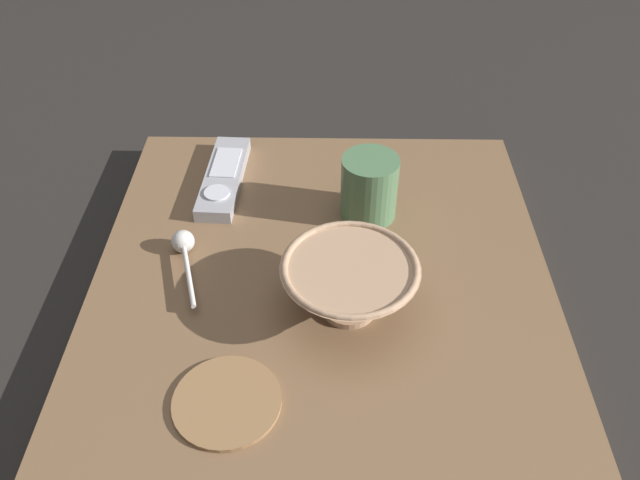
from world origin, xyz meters
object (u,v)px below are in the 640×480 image
Objects in this scene: drink_coaster at (227,401)px; cereal_bowl at (350,284)px; coffee_mug at (369,188)px; tv_remote_near at (224,177)px; teaspoon at (184,246)px.

cereal_bowl is at bearing -134.01° from drink_coaster.
coffee_mug reaches higher than tv_remote_near.
teaspoon is 0.69× the size of tv_remote_near.
coffee_mug is 0.33m from drink_coaster.
coffee_mug is 0.21m from tv_remote_near.
tv_remote_near is at bearing -82.35° from drink_coaster.
cereal_bowl is 0.17m from coffee_mug.
teaspoon reaches higher than drink_coaster.
coffee_mug is at bearing -117.03° from drink_coaster.
coffee_mug is at bearing -99.46° from cereal_bowl.
cereal_bowl is at bearing 126.36° from tv_remote_near.
drink_coaster is (0.12, 0.13, -0.04)m from cereal_bowl.
tv_remote_near is 1.63× the size of drink_coaster.
coffee_mug is 0.25m from teaspoon.
teaspoon is at bearing -69.78° from drink_coaster.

